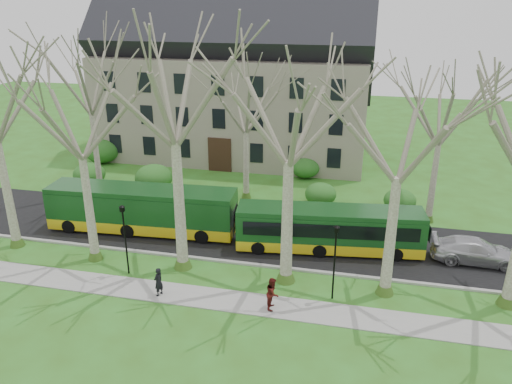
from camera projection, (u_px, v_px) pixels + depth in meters
ground at (231, 276)px, 29.28m from camera, size 120.00×120.00×0.00m
sidewalk at (218, 299)px, 27.01m from camera, size 70.00×2.00×0.06m
road at (252, 235)px, 34.26m from camera, size 80.00×8.00×0.06m
curb at (237, 263)px, 30.62m from camera, size 80.00×0.25×0.14m
building at (235, 75)px, 49.33m from camera, size 26.50×12.20×16.00m
tree_row_verge at (230, 161)px, 26.99m from camera, size 49.00×7.00×14.00m
tree_row_far at (251, 130)px, 37.33m from camera, size 33.00×7.00×12.00m
lamp_row at (225, 245)px, 27.43m from camera, size 36.22×0.22×4.30m
hedges at (222, 176)px, 42.58m from camera, size 30.60×8.60×2.00m
bus_lead at (142, 209)px, 34.32m from camera, size 13.08×3.44×3.24m
bus_follow at (329, 229)px, 31.75m from camera, size 11.91×3.85×2.92m
sedan at (475, 251)px, 30.51m from camera, size 5.17×2.11×1.50m
pedestrian_a at (158, 282)px, 27.06m from camera, size 0.57×0.70×1.66m
pedestrian_b at (273, 293)px, 25.92m from camera, size 0.69×0.88×1.77m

